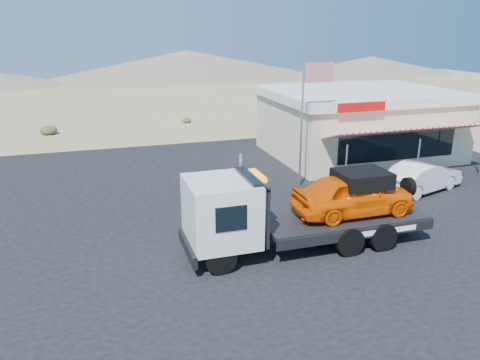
{
  "coord_description": "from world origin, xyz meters",
  "views": [
    {
      "loc": [
        -4.59,
        -15.23,
        7.32
      ],
      "look_at": [
        0.84,
        1.88,
        1.5
      ],
      "focal_mm": 35.0,
      "sensor_mm": 36.0,
      "label": 1
    }
  ],
  "objects": [
    {
      "name": "flagpole",
      "position": [
        4.93,
        4.5,
        3.76
      ],
      "size": [
        1.55,
        0.1,
        6.0
      ],
      "color": "#99999E",
      "rests_on": "asphalt_lot"
    },
    {
      "name": "distant_hills",
      "position": [
        -9.77,
        55.14,
        1.89
      ],
      "size": [
        126.0,
        48.0,
        4.2
      ],
      "color": "#726B59",
      "rests_on": "ground"
    },
    {
      "name": "white_sedan",
      "position": [
        9.86,
        2.06,
        0.73
      ],
      "size": [
        4.55,
        2.7,
        1.42
      ],
      "primitive_type": "imported",
      "rotation": [
        0.0,
        0.0,
        1.87
      ],
      "color": "silver",
      "rests_on": "asphalt_lot"
    },
    {
      "name": "jerky_store",
      "position": [
        10.5,
        8.97,
        1.99
      ],
      "size": [
        10.4,
        9.97,
        3.9
      ],
      "color": "beige",
      "rests_on": "asphalt_lot"
    },
    {
      "name": "asphalt_lot",
      "position": [
        2.0,
        3.0,
        0.01
      ],
      "size": [
        32.0,
        24.0,
        0.02
      ],
      "primitive_type": "cube",
      "color": "black",
      "rests_on": "ground"
    },
    {
      "name": "ground",
      "position": [
        0.0,
        0.0,
        0.0
      ],
      "size": [
        120.0,
        120.0,
        0.0
      ],
      "primitive_type": "plane",
      "color": "#957655",
      "rests_on": "ground"
    },
    {
      "name": "tow_truck",
      "position": [
        1.95,
        -1.63,
        1.53
      ],
      "size": [
        8.51,
        2.52,
        2.84
      ],
      "color": "black",
      "rests_on": "asphalt_lot"
    }
  ]
}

